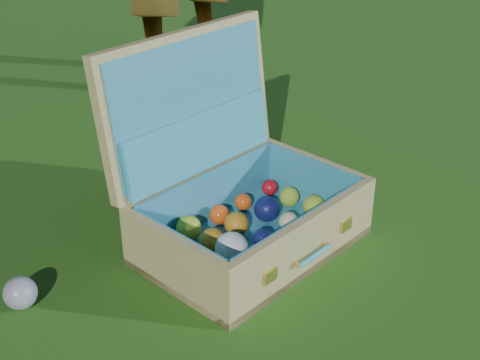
# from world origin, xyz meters

# --- Properties ---
(ground) EXTENTS (60.00, 60.00, 0.00)m
(ground) POSITION_xyz_m (0.00, 0.00, 0.00)
(ground) COLOR #215114
(ground) RESTS_ON ground
(stray_ball) EXTENTS (0.07, 0.07, 0.07)m
(stray_ball) POSITION_xyz_m (-0.52, -0.12, 0.04)
(stray_ball) COLOR #3E65A1
(stray_ball) RESTS_ON ground
(suitcase) EXTENTS (0.64, 0.58, 0.50)m
(suitcase) POSITION_xyz_m (0.00, -0.07, 0.14)
(suitcase) COLOR tan
(suitcase) RESTS_ON ground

